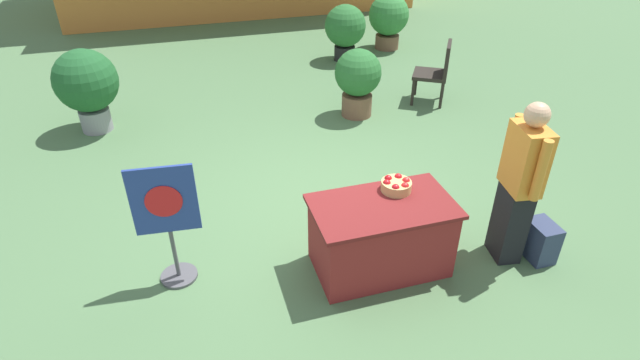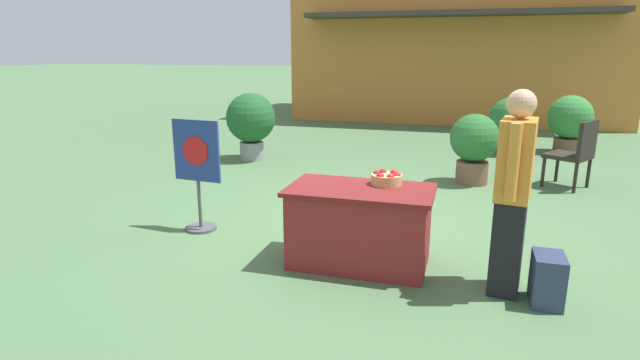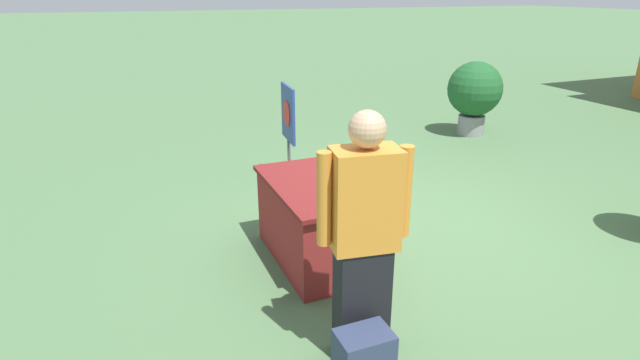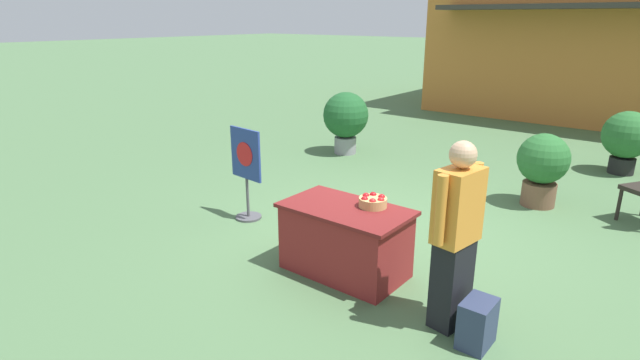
{
  "view_description": "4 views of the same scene",
  "coord_description": "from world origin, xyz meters",
  "px_view_note": "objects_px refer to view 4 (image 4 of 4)",
  "views": [
    {
      "loc": [
        -1.38,
        -4.61,
        3.47
      ],
      "look_at": [
        -0.1,
        -0.37,
        0.65
      ],
      "focal_mm": 28.0,
      "sensor_mm": 36.0,
      "label": 1
    },
    {
      "loc": [
        1.2,
        -5.54,
        2.01
      ],
      "look_at": [
        -0.1,
        -1.15,
        0.81
      ],
      "focal_mm": 28.0,
      "sensor_mm": 36.0,
      "label": 2
    },
    {
      "loc": [
        4.11,
        -2.67,
        2.37
      ],
      "look_at": [
        0.1,
        -1.01,
        0.7
      ],
      "focal_mm": 28.0,
      "sensor_mm": 36.0,
      "label": 3
    },
    {
      "loc": [
        3.14,
        -5.13,
        2.67
      ],
      "look_at": [
        -0.03,
        -1.15,
        1.0
      ],
      "focal_mm": 28.0,
      "sensor_mm": 36.0,
      "label": 4
    }
  ],
  "objects_px": {
    "apple_basket": "(373,201)",
    "person_visitor": "(456,236)",
    "display_table": "(345,240)",
    "potted_plant_far_left": "(346,117)",
    "backpack": "(477,323)",
    "potted_plant_near_right": "(543,165)",
    "potted_plant_far_right": "(627,137)",
    "poster_board": "(246,171)"
  },
  "relations": [
    {
      "from": "person_visitor",
      "to": "potted_plant_far_left",
      "type": "distance_m",
      "value": 6.06
    },
    {
      "from": "person_visitor",
      "to": "potted_plant_far_right",
      "type": "height_order",
      "value": "person_visitor"
    },
    {
      "from": "person_visitor",
      "to": "poster_board",
      "type": "bearing_deg",
      "value": -1.76
    },
    {
      "from": "apple_basket",
      "to": "backpack",
      "type": "height_order",
      "value": "apple_basket"
    },
    {
      "from": "person_visitor",
      "to": "poster_board",
      "type": "xyz_separation_m",
      "value": [
        -3.27,
        0.62,
        -0.19
      ]
    },
    {
      "from": "backpack",
      "to": "person_visitor",
      "type": "bearing_deg",
      "value": 156.36
    },
    {
      "from": "potted_plant_near_right",
      "to": "potted_plant_far_left",
      "type": "relative_size",
      "value": 0.87
    },
    {
      "from": "apple_basket",
      "to": "potted_plant_far_right",
      "type": "distance_m",
      "value": 6.05
    },
    {
      "from": "potted_plant_far_right",
      "to": "backpack",
      "type": "bearing_deg",
      "value": -90.94
    },
    {
      "from": "display_table",
      "to": "potted_plant_near_right",
      "type": "height_order",
      "value": "potted_plant_near_right"
    },
    {
      "from": "person_visitor",
      "to": "potted_plant_far_right",
      "type": "relative_size",
      "value": 1.53
    },
    {
      "from": "potted_plant_far_left",
      "to": "potted_plant_far_right",
      "type": "bearing_deg",
      "value": 22.59
    },
    {
      "from": "display_table",
      "to": "backpack",
      "type": "distance_m",
      "value": 1.67
    },
    {
      "from": "backpack",
      "to": "potted_plant_far_right",
      "type": "xyz_separation_m",
      "value": [
        0.1,
        6.4,
        0.45
      ]
    },
    {
      "from": "person_visitor",
      "to": "potted_plant_near_right",
      "type": "xyz_separation_m",
      "value": [
        -0.27,
        3.67,
        -0.26
      ]
    },
    {
      "from": "display_table",
      "to": "backpack",
      "type": "bearing_deg",
      "value": -12.05
    },
    {
      "from": "person_visitor",
      "to": "potted_plant_far_left",
      "type": "height_order",
      "value": "person_visitor"
    },
    {
      "from": "display_table",
      "to": "potted_plant_far_left",
      "type": "xyz_separation_m",
      "value": [
        -2.95,
        4.1,
        0.36
      ]
    },
    {
      "from": "poster_board",
      "to": "backpack",
      "type": "bearing_deg",
      "value": 83.2
    },
    {
      "from": "potted_plant_near_right",
      "to": "backpack",
      "type": "bearing_deg",
      "value": -81.23
    },
    {
      "from": "apple_basket",
      "to": "potted_plant_far_right",
      "type": "bearing_deg",
      "value": 75.47
    },
    {
      "from": "backpack",
      "to": "poster_board",
      "type": "bearing_deg",
      "value": 167.98
    },
    {
      "from": "person_visitor",
      "to": "backpack",
      "type": "xyz_separation_m",
      "value": [
        0.32,
        -0.14,
        -0.67
      ]
    },
    {
      "from": "backpack",
      "to": "potted_plant_far_right",
      "type": "bearing_deg",
      "value": 89.06
    },
    {
      "from": "poster_board",
      "to": "potted_plant_far_right",
      "type": "xyz_separation_m",
      "value": [
        3.69,
        5.63,
        -0.03
      ]
    },
    {
      "from": "potted_plant_far_right",
      "to": "poster_board",
      "type": "bearing_deg",
      "value": -123.21
    },
    {
      "from": "display_table",
      "to": "apple_basket",
      "type": "bearing_deg",
      "value": 42.04
    },
    {
      "from": "poster_board",
      "to": "potted_plant_near_right",
      "type": "distance_m",
      "value": 4.27
    },
    {
      "from": "person_visitor",
      "to": "potted_plant_far_right",
      "type": "bearing_deg",
      "value": -84.78
    },
    {
      "from": "display_table",
      "to": "backpack",
      "type": "height_order",
      "value": "display_table"
    },
    {
      "from": "potted_plant_near_right",
      "to": "potted_plant_far_right",
      "type": "relative_size",
      "value": 0.97
    },
    {
      "from": "backpack",
      "to": "potted_plant_far_left",
      "type": "height_order",
      "value": "potted_plant_far_left"
    },
    {
      "from": "backpack",
      "to": "potted_plant_far_left",
      "type": "relative_size",
      "value": 0.34
    },
    {
      "from": "person_visitor",
      "to": "poster_board",
      "type": "distance_m",
      "value": 3.33
    },
    {
      "from": "apple_basket",
      "to": "person_visitor",
      "type": "relative_size",
      "value": 0.17
    },
    {
      "from": "apple_basket",
      "to": "person_visitor",
      "type": "distance_m",
      "value": 1.17
    },
    {
      "from": "apple_basket",
      "to": "potted_plant_near_right",
      "type": "relative_size",
      "value": 0.27
    },
    {
      "from": "person_visitor",
      "to": "backpack",
      "type": "distance_m",
      "value": 0.75
    },
    {
      "from": "backpack",
      "to": "potted_plant_far_left",
      "type": "xyz_separation_m",
      "value": [
        -4.58,
        4.45,
        0.53
      ]
    },
    {
      "from": "poster_board",
      "to": "potted_plant_far_right",
      "type": "bearing_deg",
      "value": 152.01
    },
    {
      "from": "backpack",
      "to": "potted_plant_near_right",
      "type": "relative_size",
      "value": 0.39
    },
    {
      "from": "apple_basket",
      "to": "poster_board",
      "type": "relative_size",
      "value": 0.23
    }
  ]
}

